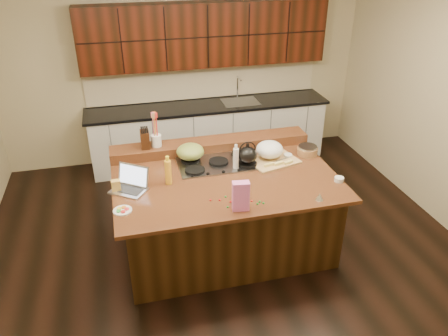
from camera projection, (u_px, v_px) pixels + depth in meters
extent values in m
cube|color=black|center=(225.00, 244.00, 5.17)|extent=(5.50, 5.00, 0.01)
cube|color=silver|center=(225.00, 2.00, 3.88)|extent=(5.50, 5.00, 0.01)
cube|color=tan|center=(184.00, 73.00, 6.66)|extent=(5.50, 0.01, 2.70)
cube|color=tan|center=(339.00, 328.00, 2.39)|extent=(5.50, 0.01, 2.70)
cube|color=black|center=(225.00, 213.00, 4.96)|extent=(2.22, 1.42, 0.88)
cube|color=black|center=(225.00, 178.00, 4.74)|extent=(2.40, 1.60, 0.04)
cube|color=black|center=(211.00, 145.00, 5.30)|extent=(2.40, 0.30, 0.12)
cube|color=gray|center=(219.00, 164.00, 4.98)|extent=(0.92, 0.52, 0.02)
cylinder|color=black|center=(191.00, 160.00, 5.02)|extent=(0.22, 0.22, 0.03)
cylinder|color=black|center=(241.00, 154.00, 5.15)|extent=(0.22, 0.22, 0.03)
cylinder|color=black|center=(195.00, 170.00, 4.80)|extent=(0.22, 0.22, 0.03)
cylinder|color=black|center=(247.00, 164.00, 4.93)|extent=(0.22, 0.22, 0.03)
cylinder|color=black|center=(219.00, 162.00, 4.97)|extent=(0.22, 0.22, 0.03)
cube|color=silver|center=(209.00, 134.00, 6.87)|extent=(3.60, 0.62, 0.90)
cube|color=black|center=(209.00, 106.00, 6.64)|extent=(3.70, 0.66, 0.04)
cube|color=gray|center=(240.00, 102.00, 6.74)|extent=(0.55, 0.42, 0.01)
cylinder|color=gray|center=(237.00, 87.00, 6.81)|extent=(0.02, 0.02, 0.36)
cube|color=black|center=(205.00, 35.00, 6.28)|extent=(3.60, 0.34, 0.90)
cube|color=tan|center=(204.00, 82.00, 6.77)|extent=(3.60, 0.03, 0.50)
ellipsoid|color=black|center=(247.00, 155.00, 4.87)|extent=(0.24, 0.24, 0.19)
ellipsoid|color=olive|center=(190.00, 152.00, 4.97)|extent=(0.42, 0.42, 0.17)
cube|color=#B7B7BC|center=(128.00, 191.00, 4.46)|extent=(0.42, 0.39, 0.02)
cube|color=black|center=(128.00, 190.00, 4.45)|extent=(0.32, 0.28, 0.00)
cube|color=#B7B7BC|center=(133.00, 175.00, 4.50)|extent=(0.32, 0.26, 0.22)
cube|color=silver|center=(133.00, 175.00, 4.49)|extent=(0.29, 0.23, 0.19)
cylinder|color=gold|center=(168.00, 172.00, 4.54)|extent=(0.08, 0.08, 0.27)
cylinder|color=silver|center=(236.00, 159.00, 4.82)|extent=(0.08, 0.08, 0.25)
cube|color=tan|center=(273.00, 161.00, 5.03)|extent=(0.62, 0.52, 0.02)
ellipsoid|color=white|center=(270.00, 149.00, 5.04)|extent=(0.31, 0.31, 0.19)
cube|color=#EDD872|center=(269.00, 165.00, 4.89)|extent=(0.12, 0.03, 0.03)
cube|color=#EDD872|center=(279.00, 163.00, 4.91)|extent=(0.12, 0.03, 0.03)
cube|color=#EDD872|center=(288.00, 162.00, 4.94)|extent=(0.12, 0.03, 0.03)
cylinder|color=gray|center=(283.00, 159.00, 5.03)|extent=(0.21, 0.09, 0.01)
cylinder|color=white|center=(339.00, 179.00, 4.63)|extent=(0.11, 0.11, 0.04)
cylinder|color=white|center=(288.00, 156.00, 5.11)|extent=(0.11, 0.11, 0.04)
cylinder|color=white|center=(307.00, 146.00, 5.34)|extent=(0.13, 0.13, 0.04)
cylinder|color=#996B3F|center=(307.00, 151.00, 5.18)|extent=(0.31, 0.31, 0.09)
cone|color=silver|center=(320.00, 197.00, 4.31)|extent=(0.09, 0.09, 0.07)
cube|color=pink|center=(241.00, 196.00, 4.10)|extent=(0.17, 0.11, 0.30)
cylinder|color=white|center=(123.00, 210.00, 4.15)|extent=(0.23, 0.23, 0.01)
cube|color=gold|center=(116.00, 186.00, 4.43)|extent=(0.09, 0.07, 0.13)
cylinder|color=white|center=(156.00, 141.00, 5.09)|extent=(0.13, 0.13, 0.14)
cube|color=black|center=(145.00, 139.00, 5.05)|extent=(0.10, 0.17, 0.20)
ellipsoid|color=red|center=(252.00, 201.00, 4.28)|extent=(0.02, 0.02, 0.02)
ellipsoid|color=#198C26|center=(260.00, 202.00, 4.27)|extent=(0.02, 0.02, 0.02)
ellipsoid|color=red|center=(236.00, 204.00, 4.24)|extent=(0.02, 0.02, 0.02)
ellipsoid|color=#198C26|center=(226.00, 197.00, 4.35)|extent=(0.02, 0.02, 0.02)
ellipsoid|color=red|center=(244.00, 200.00, 4.31)|extent=(0.02, 0.02, 0.02)
ellipsoid|color=#198C26|center=(248.00, 205.00, 4.22)|extent=(0.02, 0.02, 0.02)
ellipsoid|color=red|center=(231.00, 202.00, 4.28)|extent=(0.02, 0.02, 0.02)
ellipsoid|color=#198C26|center=(263.00, 203.00, 4.25)|extent=(0.02, 0.02, 0.02)
ellipsoid|color=red|center=(210.00, 200.00, 4.30)|extent=(0.02, 0.02, 0.02)
ellipsoid|color=#198C26|center=(257.00, 204.00, 4.24)|extent=(0.02, 0.02, 0.02)
ellipsoid|color=red|center=(220.00, 200.00, 4.30)|extent=(0.02, 0.02, 0.02)
ellipsoid|color=#198C26|center=(228.00, 207.00, 4.19)|extent=(0.02, 0.02, 0.02)
ellipsoid|color=red|center=(237.00, 198.00, 4.33)|extent=(0.02, 0.02, 0.02)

